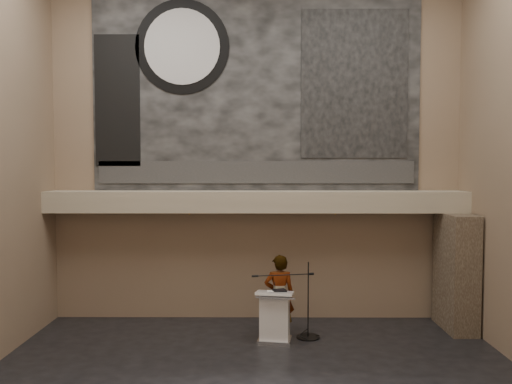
{
  "coord_description": "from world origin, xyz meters",
  "views": [
    {
      "loc": [
        0.06,
        -8.34,
        3.8
      ],
      "look_at": [
        0.0,
        3.2,
        3.2
      ],
      "focal_mm": 35.0,
      "sensor_mm": 36.0,
      "label": 1
    }
  ],
  "objects": [
    {
      "name": "banner",
      "position": [
        0.0,
        3.97,
        5.7
      ],
      "size": [
        8.0,
        0.05,
        5.0
      ],
      "primitive_type": "cube",
      "color": "black",
      "rests_on": "wall_back"
    },
    {
      "name": "banner_clock_face",
      "position": [
        -1.8,
        3.91,
        6.7
      ],
      "size": [
        1.84,
        0.02,
        1.84
      ],
      "primitive_type": "cylinder",
      "rotation": [
        1.57,
        0.0,
        0.0
      ],
      "color": "silver",
      "rests_on": "banner"
    },
    {
      "name": "sprinkler_left",
      "position": [
        -1.6,
        3.55,
        2.67
      ],
      "size": [
        0.04,
        0.04,
        0.06
      ],
      "primitive_type": "cylinder",
      "color": "#B2893D",
      "rests_on": "soffit"
    },
    {
      "name": "sprinkler_right",
      "position": [
        1.9,
        3.55,
        2.67
      ],
      "size": [
        0.04,
        0.04,
        0.06
      ],
      "primitive_type": "cylinder",
      "color": "#B2893D",
      "rests_on": "soffit"
    },
    {
      "name": "wall_front",
      "position": [
        0.0,
        -4.0,
        4.25
      ],
      "size": [
        10.0,
        0.02,
        8.5
      ],
      "primitive_type": "cube",
      "color": "#846B54",
      "rests_on": "floor"
    },
    {
      "name": "banner_text_strip",
      "position": [
        0.0,
        3.93,
        3.65
      ],
      "size": [
        7.76,
        0.02,
        0.55
      ],
      "primitive_type": "cube",
      "color": "#2D2D2D",
      "rests_on": "banner"
    },
    {
      "name": "binder",
      "position": [
        0.51,
        2.29,
        1.12
      ],
      "size": [
        0.32,
        0.29,
        0.04
      ],
      "primitive_type": "cube",
      "rotation": [
        0.0,
        0.0,
        0.3
      ],
      "color": "black",
      "rests_on": "lectern"
    },
    {
      "name": "papers",
      "position": [
        0.34,
        2.24,
        1.1
      ],
      "size": [
        0.2,
        0.27,
        0.0
      ],
      "primitive_type": "cube",
      "rotation": [
        0.0,
        0.0,
        -0.05
      ],
      "color": "white",
      "rests_on": "lectern"
    },
    {
      "name": "wall_back",
      "position": [
        0.0,
        4.0,
        4.25
      ],
      "size": [
        10.0,
        0.02,
        8.5
      ],
      "primitive_type": "cube",
      "color": "#846B54",
      "rests_on": "floor"
    },
    {
      "name": "soffit",
      "position": [
        0.0,
        3.6,
        2.95
      ],
      "size": [
        10.0,
        0.8,
        0.5
      ],
      "primitive_type": "cube",
      "color": "tan",
      "rests_on": "wall_back"
    },
    {
      "name": "banner_brick_print",
      "position": [
        -3.4,
        3.93,
        5.4
      ],
      "size": [
        1.1,
        0.02,
        3.2
      ],
      "primitive_type": "cube",
      "color": "black",
      "rests_on": "banner"
    },
    {
      "name": "stone_pier",
      "position": [
        4.65,
        3.15,
        1.35
      ],
      "size": [
        0.6,
        1.4,
        2.7
      ],
      "primitive_type": "cube",
      "color": "#433629",
      "rests_on": "floor"
    },
    {
      "name": "speaker_person",
      "position": [
        0.52,
        2.61,
        0.92
      ],
      "size": [
        0.68,
        0.46,
        1.84
      ],
      "primitive_type": "imported",
      "rotation": [
        0.0,
        0.0,
        3.17
      ],
      "color": "white",
      "rests_on": "floor"
    },
    {
      "name": "mic_stand",
      "position": [
        1.11,
        2.53,
        0.25
      ],
      "size": [
        1.5,
        0.52,
        1.69
      ],
      "rotation": [
        0.0,
        0.0,
        0.18
      ],
      "color": "black",
      "rests_on": "floor"
    },
    {
      "name": "banner_building_print",
      "position": [
        2.4,
        3.93,
        5.8
      ],
      "size": [
        2.6,
        0.02,
        3.6
      ],
      "primitive_type": "cube",
      "color": "black",
      "rests_on": "banner"
    },
    {
      "name": "lectern",
      "position": [
        0.41,
        2.27,
        0.55
      ],
      "size": [
        0.86,
        0.67,
        1.14
      ],
      "rotation": [
        0.0,
        0.0,
        -0.15
      ],
      "color": "silver",
      "rests_on": "floor"
    },
    {
      "name": "banner_clock_rim",
      "position": [
        -1.8,
        3.93,
        6.7
      ],
      "size": [
        2.3,
        0.02,
        2.3
      ],
      "primitive_type": "cylinder",
      "rotation": [
        1.57,
        0.0,
        0.0
      ],
      "color": "black",
      "rests_on": "banner"
    }
  ]
}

